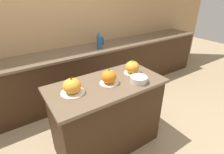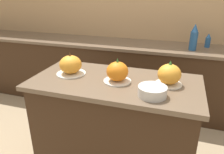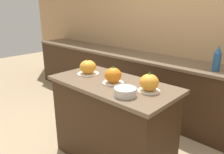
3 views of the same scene
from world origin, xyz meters
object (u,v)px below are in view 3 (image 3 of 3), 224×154
pumpkin_cake_right (149,83)px  bottle_tall (217,59)px  mixing_bowl (125,92)px  pumpkin_cake_left (88,67)px  pumpkin_cake_center (113,76)px

pumpkin_cake_right → bottle_tall: size_ratio=0.65×
pumpkin_cake_right → mixing_bowl: 0.24m
pumpkin_cake_right → bottle_tall: bottle_tall is taller
pumpkin_cake_left → pumpkin_cake_center: size_ratio=1.14×
pumpkin_cake_left → pumpkin_cake_center: (0.40, -0.03, -0.00)m
pumpkin_cake_left → mixing_bowl: 0.71m
pumpkin_cake_center → pumpkin_cake_right: 0.37m
mixing_bowl → pumpkin_cake_left: bearing=164.4°
pumpkin_cake_center → mixing_bowl: (0.28, -0.16, -0.04)m
pumpkin_cake_center → bottle_tall: 1.29m
pumpkin_cake_center → pumpkin_cake_right: same height
pumpkin_cake_center → mixing_bowl: 0.33m
pumpkin_cake_left → pumpkin_cake_right: (0.77, 0.03, 0.00)m
pumpkin_cake_left → pumpkin_cake_right: pumpkin_cake_left is taller
pumpkin_cake_center → mixing_bowl: bearing=-29.3°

